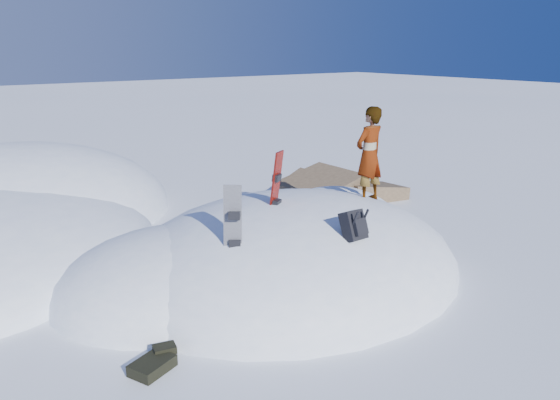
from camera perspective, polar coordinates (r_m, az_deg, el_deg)
ground at (r=10.85m, az=1.16°, el=-7.54°), size 120.00×120.00×0.00m
snow_mound at (r=10.93m, az=-0.33°, el=-7.36°), size 8.00×6.00×3.00m
rock_outcrop at (r=15.27m, az=5.38°, el=-0.55°), size 4.68×4.41×1.68m
snowboard_red at (r=10.08m, az=-0.49°, el=0.72°), size 0.38×0.36×1.62m
snowboard_dark at (r=8.80m, az=-4.91°, el=-3.40°), size 0.39×0.39×1.56m
backpack at (r=9.10m, az=7.78°, el=-2.67°), size 0.35×0.46×0.59m
gear_pile at (r=8.01m, az=-12.99°, el=-16.25°), size 0.79×0.62×0.21m
person at (r=11.35m, az=9.31°, el=4.72°), size 0.76×0.54×1.96m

